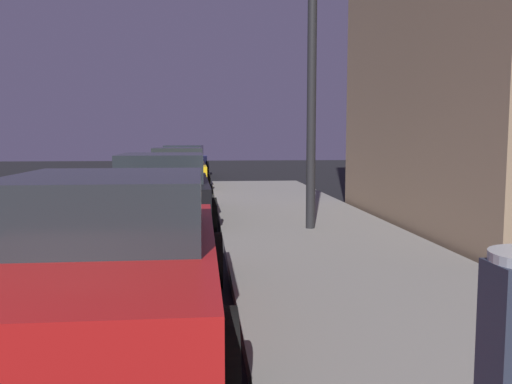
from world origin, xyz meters
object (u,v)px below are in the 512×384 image
object	(u,v)px
car_red	(108,257)
street_lamp	(312,15)
car_blue	(184,161)
car_black	(162,188)
car_yellow_cab	(178,170)

from	to	relation	value
car_red	street_lamp	xyz separation A→B (m)	(2.74, 4.53, 3.15)
street_lamp	car_blue	bearing A→B (deg)	100.35
car_red	car_black	xyz separation A→B (m)	(0.00, 6.38, 0.01)
car_black	car_blue	xyz separation A→B (m)	(-0.00, 13.14, -0.01)
car_red	car_blue	xyz separation A→B (m)	(-0.00, 19.52, 0.00)
car_red	car_yellow_cab	world-z (taller)	same
car_red	car_yellow_cab	size ratio (longest dim) A/B	1.09
car_red	car_black	distance (m)	6.38
car_black	street_lamp	xyz separation A→B (m)	(2.74, -1.85, 3.14)
car_yellow_cab	car_black	bearing A→B (deg)	-90.01
car_blue	street_lamp	distance (m)	15.56
car_yellow_cab	street_lamp	bearing A→B (deg)	-72.59
car_red	car_yellow_cab	distance (m)	13.25
car_red	street_lamp	bearing A→B (deg)	58.87
car_yellow_cab	street_lamp	distance (m)	9.67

